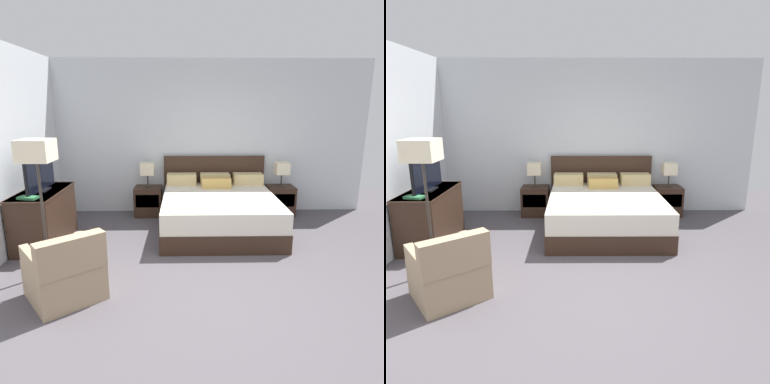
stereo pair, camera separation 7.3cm
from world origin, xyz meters
TOP-DOWN VIEW (x-y plane):
  - ground_plane at (0.00, 0.00)m, footprint 10.01×10.01m
  - wall_back at (0.00, 3.37)m, footprint 6.40×0.06m
  - bed at (0.33, 2.31)m, footprint 1.89×2.08m
  - nightstand_left at (-0.90, 3.07)m, footprint 0.50×0.42m
  - nightstand_right at (1.57, 3.07)m, footprint 0.50×0.42m
  - table_lamp_left at (-0.90, 3.07)m, footprint 0.24×0.24m
  - table_lamp_right at (1.57, 3.07)m, footprint 0.24×0.24m
  - dresser at (-2.29, 1.74)m, footprint 0.57×1.23m
  - tv at (-2.29, 1.74)m, footprint 0.18×0.92m
  - book_red_cover at (-2.29, 1.29)m, footprint 0.27×0.19m
  - armchair_by_window at (-1.48, 0.20)m, footprint 0.96×0.96m
  - floor_lamp at (-1.88, 0.74)m, footprint 0.36×0.36m

SIDE VIEW (x-z plane):
  - ground_plane at x=0.00m, z-range 0.00..0.00m
  - nightstand_left at x=-0.90m, z-range 0.00..0.54m
  - nightstand_right at x=1.57m, z-range 0.00..0.54m
  - armchair_by_window at x=-1.48m, z-range -0.10..0.66m
  - bed at x=0.33m, z-range -0.22..0.86m
  - dresser at x=-2.29m, z-range 0.01..0.82m
  - book_red_cover at x=-2.29m, z-range 0.80..0.84m
  - table_lamp_left at x=-0.90m, z-range 0.65..1.10m
  - table_lamp_right at x=1.57m, z-range 0.65..1.10m
  - tv at x=-2.29m, z-range 0.80..1.31m
  - floor_lamp at x=-1.88m, z-range 0.58..2.22m
  - wall_back at x=0.00m, z-range 0.00..2.82m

